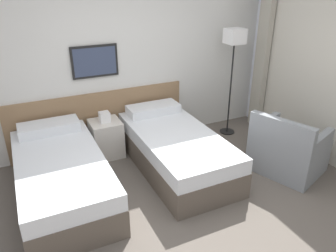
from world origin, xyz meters
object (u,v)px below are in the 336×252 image
Objects in this scene: bed_near_door at (62,176)px; armchair at (287,151)px; bed_near_window at (175,149)px; nightstand at (106,138)px; floor_lamp at (234,46)px.

bed_near_door is 2.87m from armchair.
bed_near_window is (1.48, 0.00, 0.00)m from bed_near_door.
bed_near_window is 2.93× the size of nightstand.
bed_near_door is at bearing 55.66° from armchair.
armchair is at bearing -14.48° from bed_near_door.
armchair reaches higher than bed_near_door.
nightstand is (0.74, 0.72, 0.00)m from bed_near_door.
floor_lamp is at bearing -3.56° from nightstand.
bed_near_window is at bearing -155.05° from floor_lamp.
bed_near_door is 3.05m from floor_lamp.
bed_near_door is at bearing 180.00° from bed_near_window.
bed_near_door is 1.91× the size of armchair.
floor_lamp is at bearing 12.16° from bed_near_door.
armchair is at bearing -28.93° from bed_near_window.
bed_near_door is 1.03m from nightstand.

